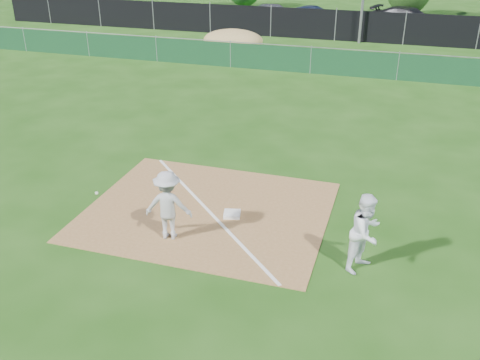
# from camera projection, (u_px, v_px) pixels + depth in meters

# --- Properties ---
(ground) EXTENTS (90.00, 90.00, 0.00)m
(ground) POSITION_uv_depth(u_px,v_px,m) (287.00, 105.00, 21.27)
(ground) COLOR #1A440E
(ground) RESTS_ON ground
(infield_dirt) EXTENTS (6.00, 5.00, 0.02)m
(infield_dirt) POSITION_uv_depth(u_px,v_px,m) (208.00, 211.00, 13.55)
(infield_dirt) COLOR olive
(infield_dirt) RESTS_ON ground
(foul_line) EXTENTS (5.01, 5.01, 0.01)m
(foul_line) POSITION_uv_depth(u_px,v_px,m) (208.00, 210.00, 13.55)
(foul_line) COLOR white
(foul_line) RESTS_ON infield_dirt
(green_fence) EXTENTS (44.00, 0.05, 1.20)m
(green_fence) POSITION_uv_depth(u_px,v_px,m) (311.00, 61.00, 25.29)
(green_fence) COLOR #0F391D
(green_fence) RESTS_ON ground
(dirt_mound) EXTENTS (3.38, 2.60, 1.17)m
(dirt_mound) POSITION_uv_depth(u_px,v_px,m) (233.00, 40.00, 29.63)
(dirt_mound) COLOR #A0844D
(dirt_mound) RESTS_ON ground
(black_fence) EXTENTS (46.00, 0.04, 1.80)m
(black_fence) POSITION_uv_depth(u_px,v_px,m) (335.00, 25.00, 32.01)
(black_fence) COLOR black
(black_fence) RESTS_ON ground
(parking_lot) EXTENTS (46.00, 9.00, 0.01)m
(parking_lot) POSITION_uv_depth(u_px,v_px,m) (345.00, 26.00, 36.69)
(parking_lot) COLOR black
(parking_lot) RESTS_ON ground
(first_base) EXTENTS (0.49, 0.49, 0.09)m
(first_base) POSITION_uv_depth(u_px,v_px,m) (232.00, 214.00, 13.28)
(first_base) COLOR white
(first_base) RESTS_ON infield_dirt
(play_at_first) EXTENTS (2.49, 0.82, 1.66)m
(play_at_first) POSITION_uv_depth(u_px,v_px,m) (168.00, 205.00, 12.06)
(play_at_first) COLOR silver
(play_at_first) RESTS_ON infield_dirt
(runner) EXTENTS (0.97, 1.05, 1.74)m
(runner) POSITION_uv_depth(u_px,v_px,m) (366.00, 232.00, 10.99)
(runner) COLOR white
(runner) RESTS_ON ground
(car_left) EXTENTS (4.17, 2.09, 1.37)m
(car_left) POSITION_uv_depth(u_px,v_px,m) (275.00, 13.00, 37.43)
(car_left) COLOR #B0B3B8
(car_left) RESTS_ON parking_lot
(car_mid) EXTENTS (4.31, 2.77, 1.34)m
(car_mid) POSITION_uv_depth(u_px,v_px,m) (312.00, 17.00, 35.80)
(car_mid) COLOR black
(car_mid) RESTS_ON parking_lot
(car_right) EXTENTS (5.32, 3.42, 1.43)m
(car_right) POSITION_uv_depth(u_px,v_px,m) (409.00, 19.00, 35.06)
(car_right) COLOR black
(car_right) RESTS_ON parking_lot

